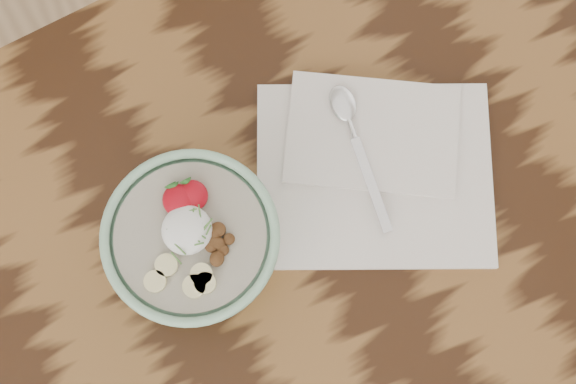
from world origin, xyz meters
TOP-DOWN VIEW (x-y plane):
  - table at (0.00, 0.00)cm, footprint 160.00×90.00cm
  - breakfast_bowl at (4.67, 10.16)cm, footprint 19.16×19.16cm
  - napkin at (27.70, 9.14)cm, footprint 35.54×33.34cm
  - spoon at (27.50, 14.88)cm, footprint 5.61×18.94cm

SIDE VIEW (x-z plane):
  - table at x=0.00cm, z-range 28.20..103.20cm
  - napkin at x=27.70cm, z-range 74.86..76.59cm
  - spoon at x=27.50cm, z-range 76.65..77.64cm
  - breakfast_bowl at x=4.67cm, z-range 75.09..87.93cm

